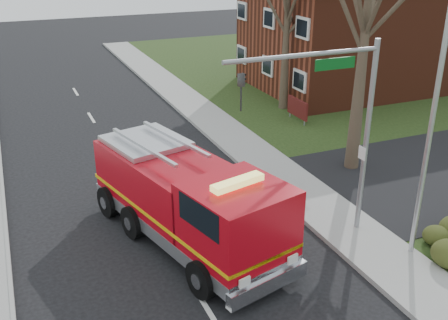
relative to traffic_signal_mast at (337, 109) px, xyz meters
name	(u,v)px	position (x,y,z in m)	size (l,w,h in m)	color
ground	(202,300)	(-5.21, -1.50, -4.71)	(120.00, 120.00, 0.00)	black
sidewalk_right	(376,251)	(0.99, -1.50, -4.63)	(2.40, 80.00, 0.15)	gray
brick_building	(367,32)	(13.79, 16.50, -1.05)	(15.40, 10.40, 7.25)	#612717
health_center_sign	(298,108)	(5.29, 11.00, -3.83)	(0.12, 2.00, 1.40)	#4F1312
traffic_signal_mast	(337,109)	(0.00, 0.00, 0.00)	(5.29, 0.18, 6.80)	gray
streetlight_pole	(430,125)	(1.93, -2.00, -0.16)	(1.48, 0.16, 8.40)	#B7BABF
fire_engine	(188,202)	(-4.46, 1.63, -3.20)	(4.82, 8.71, 3.33)	#B20814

